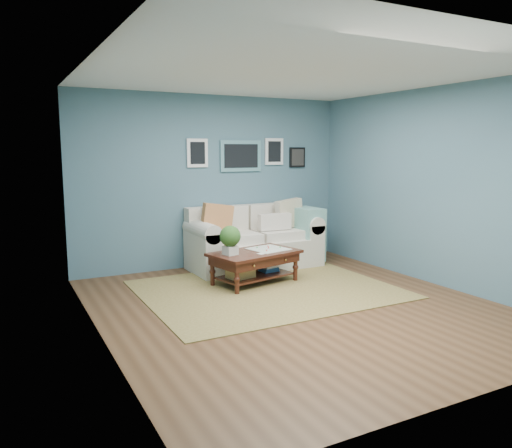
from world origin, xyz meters
TOP-DOWN VIEW (x-y plane):
  - room_shell at (0.01, 0.06)m, footprint 5.00×5.02m
  - area_rug at (0.04, 0.78)m, footprint 3.23×2.58m
  - loveseat at (0.57, 2.03)m, footprint 2.09×0.95m
  - coffee_table at (-0.03, 1.13)m, footprint 1.34×0.95m

SIDE VIEW (x-z plane):
  - area_rug at x=0.04m, z-range 0.00..0.01m
  - coffee_table at x=-0.03m, z-range -0.05..0.80m
  - loveseat at x=0.57m, z-range -0.10..0.98m
  - room_shell at x=0.01m, z-range 0.01..2.71m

